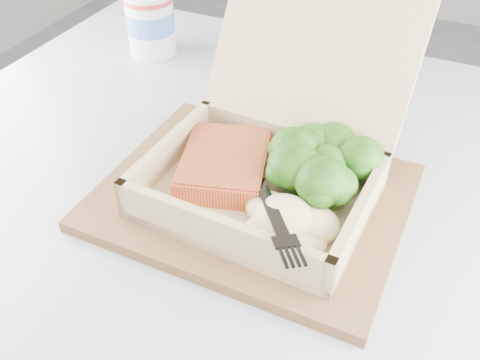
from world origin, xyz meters
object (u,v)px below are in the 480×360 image
at_px(cafe_table, 226,303).
at_px(takeout_container, 277,141).
at_px(serving_tray, 253,197).
at_px(paper_cup, 150,22).

height_order(cafe_table, takeout_container, takeout_container).
height_order(cafe_table, serving_tray, serving_tray).
height_order(takeout_container, paper_cup, takeout_container).
bearing_deg(serving_tray, takeout_container, 70.63).
height_order(serving_tray, paper_cup, paper_cup).
bearing_deg(serving_tray, cafe_table, -175.22).
xyz_separation_m(serving_tray, paper_cup, (-0.29, 0.27, 0.04)).
bearing_deg(takeout_container, paper_cup, 145.79).
relative_size(cafe_table, paper_cup, 9.19).
relative_size(cafe_table, serving_tray, 2.76).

